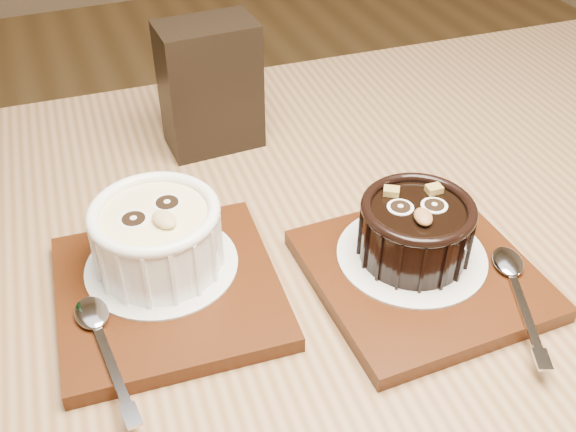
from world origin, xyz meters
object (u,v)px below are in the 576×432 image
(ramekin_white, at_px, (157,234))
(ramekin_dark, at_px, (416,228))
(tray_left, at_px, (169,291))
(condiment_stand, at_px, (210,86))
(tray_right, at_px, (421,274))
(table, at_px, (297,351))

(ramekin_white, height_order, ramekin_dark, ramekin_white)
(tray_left, bearing_deg, ramekin_white, 87.56)
(tray_left, height_order, ramekin_dark, ramekin_dark)
(ramekin_dark, bearing_deg, condiment_stand, 127.84)
(condiment_stand, bearing_deg, tray_left, -115.69)
(ramekin_white, height_order, tray_right, ramekin_white)
(ramekin_dark, xyz_separation_m, condiment_stand, (-0.10, 0.26, 0.02))
(condiment_stand, bearing_deg, tray_right, -69.89)
(tray_left, height_order, tray_right, same)
(table, distance_m, tray_left, 0.15)
(ramekin_white, height_order, condiment_stand, condiment_stand)
(table, height_order, ramekin_white, ramekin_white)
(table, distance_m, tray_right, 0.14)
(table, relative_size, tray_left, 6.87)
(tray_left, xyz_separation_m, ramekin_white, (0.00, 0.02, 0.04))
(table, relative_size, condiment_stand, 8.83)
(table, distance_m, condiment_stand, 0.29)
(tray_right, relative_size, ramekin_dark, 1.87)
(condiment_stand, bearing_deg, table, -89.50)
(ramekin_white, xyz_separation_m, condiment_stand, (0.10, 0.19, 0.02))
(table, xyz_separation_m, tray_left, (-0.11, 0.02, 0.10))
(tray_right, bearing_deg, ramekin_dark, 92.53)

